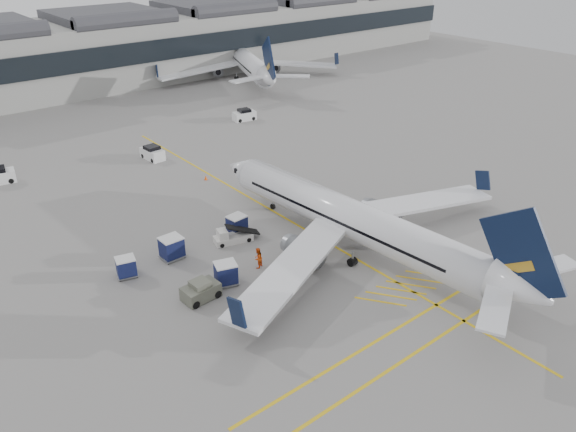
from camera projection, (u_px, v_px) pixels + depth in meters
ground at (254, 294)px, 44.16m from camera, size 220.00×220.00×0.00m
apron_markings at (276, 213)px, 56.64m from camera, size 0.25×60.00×0.01m
airliner_main at (356, 221)px, 48.99m from camera, size 32.63×35.76×9.50m
airliner_far at (246, 62)px, 105.66m from camera, size 32.74×36.23×10.14m
belt_loader at (232, 237)px, 51.22m from camera, size 4.38×2.27×1.73m
baggage_cart_a at (226, 273)px, 44.93m from camera, size 2.19×1.99×1.92m
baggage_cart_b at (237, 224)px, 52.35m from camera, size 1.90×1.63×1.84m
baggage_cart_c at (172, 247)px, 48.40m from camera, size 1.98×1.65×2.04m
baggage_cart_d at (126, 267)px, 45.95m from camera, size 1.93×1.72×1.73m
ramp_agent_a at (230, 226)px, 52.29m from camera, size 0.77×0.67×1.78m
ramp_agent_b at (258, 258)px, 47.16m from camera, size 1.11×1.02×1.84m
pushback_tug at (201, 291)px, 43.28m from camera, size 2.94×1.93×1.59m
safety_cone_nose at (206, 178)px, 63.83m from camera, size 0.39×0.39×0.54m
safety_cone_engine at (314, 205)px, 57.61m from camera, size 0.33×0.33×0.45m
service_van_mid at (152, 153)px, 69.36m from camera, size 1.94×3.44×1.70m
service_van_right at (244, 115)px, 83.24m from camera, size 3.52×2.14×1.70m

